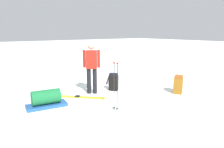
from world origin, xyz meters
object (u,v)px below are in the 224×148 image
Objects in this scene: ski_pair_near at (110,79)px; ski_poles_planted_near at (116,84)px; backpack_large_dark at (178,85)px; backpack_bright at (114,82)px; skier_standing at (92,65)px; gear_sled at (46,99)px; ski_pair_far at (78,97)px.

ski_pair_near is 3.75m from ski_poles_planted_near.
backpack_large_dark is 2.20m from backpack_bright.
gear_sled is (-0.35, 1.69, -0.73)m from skier_standing.
gear_sled is at bearing 101.85° from skier_standing.
skier_standing reaches higher than backpack_large_dark.
ski_poles_planted_near is (-1.54, 1.10, 0.42)m from backpack_bright.
ski_poles_planted_near is (-1.68, 0.30, -0.24)m from skier_standing.
skier_standing is 1.22× the size of ski_pair_far.
ski_pair_far is 1.76m from ski_poles_planted_near.
skier_standing is 2.98m from backpack_large_dark.
backpack_bright reaches higher than ski_pair_near.
backpack_large_dark is at bearing -169.11° from ski_pair_near.
skier_standing is 1.12m from ski_pair_far.
ski_pair_far is 1.44m from backpack_bright.
ski_pair_near is 3.18m from backpack_large_dark.
ski_poles_planted_near is at bearing -169.02° from ski_pair_far.
gear_sled reaches higher than ski_pair_near.
backpack_large_dark is at bearing -126.40° from skier_standing.
ski_poles_planted_near reaches higher than backpack_bright.
ski_pair_near and ski_pair_far have the same top height.
ski_pair_near is at bearing -51.40° from skier_standing.
ski_poles_planted_near is at bearing 89.14° from backpack_large_dark.
ski_pair_far is 3.37m from backpack_large_dark.
ski_pair_far is (-0.10, 0.60, -0.94)m from skier_standing.
ski_poles_planted_near reaches higher than gear_sled.
ski_pair_near is 3.85m from gear_sled.
backpack_bright is (1.58, 1.53, 0.00)m from backpack_large_dark.
skier_standing is 1.05m from backpack_bright.
skier_standing reaches higher than ski_poles_planted_near.
ski_poles_planted_near is at bearing 146.47° from ski_pair_near.
ski_pair_far is at bearing 10.98° from ski_poles_planted_near.
gear_sled is (-0.21, 2.49, -0.08)m from backpack_bright.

